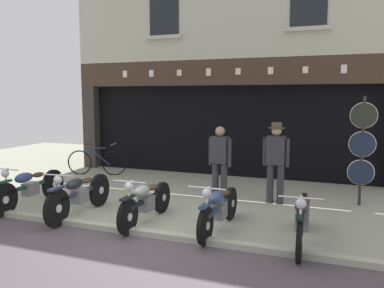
{
  "coord_description": "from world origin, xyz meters",
  "views": [
    {
      "loc": [
        3.04,
        -5.42,
        2.27
      ],
      "look_at": [
        0.01,
        2.56,
        1.23
      ],
      "focal_mm": 36.46,
      "sensor_mm": 36.0,
      "label": 1
    }
  ],
  "objects_px": {
    "motorcycle_center_left": "(79,194)",
    "tyre_sign_pole": "(362,145)",
    "motorcycle_center": "(146,201)",
    "leaning_bicycle": "(96,162)",
    "motorcycle_right": "(302,218)",
    "salesman_left": "(220,158)",
    "advert_board_near": "(155,118)",
    "shopkeeper_center": "(276,158)",
    "motorcycle_left": "(30,187)",
    "motorcycle_center_right": "(219,208)"
  },
  "relations": [
    {
      "from": "motorcycle_center_right",
      "to": "shopkeeper_center",
      "type": "xyz_separation_m",
      "value": [
        0.61,
        2.14,
        0.56
      ]
    },
    {
      "from": "salesman_left",
      "to": "shopkeeper_center",
      "type": "xyz_separation_m",
      "value": [
        1.25,
        -0.03,
        0.08
      ]
    },
    {
      "from": "motorcycle_right",
      "to": "leaning_bicycle",
      "type": "bearing_deg",
      "value": -31.99
    },
    {
      "from": "motorcycle_right",
      "to": "shopkeeper_center",
      "type": "height_order",
      "value": "shopkeeper_center"
    },
    {
      "from": "motorcycle_center",
      "to": "shopkeeper_center",
      "type": "bearing_deg",
      "value": -132.09
    },
    {
      "from": "motorcycle_center_left",
      "to": "motorcycle_center_right",
      "type": "relative_size",
      "value": 1.06
    },
    {
      "from": "motorcycle_right",
      "to": "motorcycle_center",
      "type": "bearing_deg",
      "value": -3.29
    },
    {
      "from": "motorcycle_right",
      "to": "tyre_sign_pole",
      "type": "relative_size",
      "value": 0.9
    },
    {
      "from": "motorcycle_left",
      "to": "shopkeeper_center",
      "type": "height_order",
      "value": "shopkeeper_center"
    },
    {
      "from": "motorcycle_center_right",
      "to": "motorcycle_right",
      "type": "distance_m",
      "value": 1.38
    },
    {
      "from": "motorcycle_left",
      "to": "motorcycle_center_right",
      "type": "height_order",
      "value": "motorcycle_left"
    },
    {
      "from": "motorcycle_center",
      "to": "motorcycle_center_right",
      "type": "relative_size",
      "value": 0.99
    },
    {
      "from": "motorcycle_center_left",
      "to": "salesman_left",
      "type": "xyz_separation_m",
      "value": [
        2.1,
        2.29,
        0.46
      ]
    },
    {
      "from": "motorcycle_center",
      "to": "tyre_sign_pole",
      "type": "bearing_deg",
      "value": -144.66
    },
    {
      "from": "motorcycle_left",
      "to": "tyre_sign_pole",
      "type": "xyz_separation_m",
      "value": [
        6.39,
        2.54,
        0.85
      ]
    },
    {
      "from": "motorcycle_center",
      "to": "tyre_sign_pole",
      "type": "xyz_separation_m",
      "value": [
        3.66,
        2.62,
        0.87
      ]
    },
    {
      "from": "motorcycle_right",
      "to": "motorcycle_center_right",
      "type": "bearing_deg",
      "value": -6.35
    },
    {
      "from": "motorcycle_left",
      "to": "motorcycle_center_left",
      "type": "distance_m",
      "value": 1.36
    },
    {
      "from": "shopkeeper_center",
      "to": "tyre_sign_pole",
      "type": "xyz_separation_m",
      "value": [
        1.69,
        0.42,
        0.31
      ]
    },
    {
      "from": "motorcycle_center_right",
      "to": "salesman_left",
      "type": "bearing_deg",
      "value": -72.37
    },
    {
      "from": "motorcycle_left",
      "to": "motorcycle_center_left",
      "type": "bearing_deg",
      "value": 171.49
    },
    {
      "from": "salesman_left",
      "to": "motorcycle_center_left",
      "type": "bearing_deg",
      "value": 57.86
    },
    {
      "from": "motorcycle_left",
      "to": "leaning_bicycle",
      "type": "xyz_separation_m",
      "value": [
        -0.67,
        3.35,
        -0.04
      ]
    },
    {
      "from": "motorcycle_left",
      "to": "shopkeeper_center",
      "type": "bearing_deg",
      "value": -157.92
    },
    {
      "from": "motorcycle_center_left",
      "to": "advert_board_near",
      "type": "relative_size",
      "value": 2.06
    },
    {
      "from": "motorcycle_center_right",
      "to": "advert_board_near",
      "type": "bearing_deg",
      "value": -52.01
    },
    {
      "from": "motorcycle_center_left",
      "to": "motorcycle_center",
      "type": "height_order",
      "value": "motorcycle_center_left"
    },
    {
      "from": "motorcycle_center",
      "to": "motorcycle_center_right",
      "type": "distance_m",
      "value": 1.36
    },
    {
      "from": "shopkeeper_center",
      "to": "advert_board_near",
      "type": "relative_size",
      "value": 1.71
    },
    {
      "from": "shopkeeper_center",
      "to": "advert_board_near",
      "type": "bearing_deg",
      "value": -29.77
    },
    {
      "from": "salesman_left",
      "to": "leaning_bicycle",
      "type": "bearing_deg",
      "value": -5.96
    },
    {
      "from": "motorcycle_center",
      "to": "shopkeeper_center",
      "type": "xyz_separation_m",
      "value": [
        1.97,
        2.2,
        0.56
      ]
    },
    {
      "from": "motorcycle_center",
      "to": "leaning_bicycle",
      "type": "xyz_separation_m",
      "value": [
        -3.4,
        3.43,
        -0.03
      ]
    },
    {
      "from": "tyre_sign_pole",
      "to": "advert_board_near",
      "type": "relative_size",
      "value": 2.26
    },
    {
      "from": "motorcycle_center_left",
      "to": "tyre_sign_pole",
      "type": "relative_size",
      "value": 0.91
    },
    {
      "from": "salesman_left",
      "to": "advert_board_near",
      "type": "distance_m",
      "value": 3.86
    },
    {
      "from": "motorcycle_center_right",
      "to": "shopkeeper_center",
      "type": "distance_m",
      "value": 2.3
    },
    {
      "from": "motorcycle_center",
      "to": "tyre_sign_pole",
      "type": "height_order",
      "value": "tyre_sign_pole"
    },
    {
      "from": "advert_board_near",
      "to": "leaning_bicycle",
      "type": "bearing_deg",
      "value": -134.54
    },
    {
      "from": "motorcycle_center",
      "to": "leaning_bicycle",
      "type": "distance_m",
      "value": 4.83
    },
    {
      "from": "motorcycle_center",
      "to": "salesman_left",
      "type": "distance_m",
      "value": 2.39
    },
    {
      "from": "motorcycle_left",
      "to": "leaning_bicycle",
      "type": "height_order",
      "value": "leaning_bicycle"
    },
    {
      "from": "salesman_left",
      "to": "tyre_sign_pole",
      "type": "relative_size",
      "value": 0.7
    },
    {
      "from": "salesman_left",
      "to": "advert_board_near",
      "type": "height_order",
      "value": "advert_board_near"
    },
    {
      "from": "motorcycle_center",
      "to": "tyre_sign_pole",
      "type": "distance_m",
      "value": 4.59
    },
    {
      "from": "tyre_sign_pole",
      "to": "motorcycle_center_left",
      "type": "bearing_deg",
      "value": -151.95
    },
    {
      "from": "tyre_sign_pole",
      "to": "advert_board_near",
      "type": "height_order",
      "value": "tyre_sign_pole"
    },
    {
      "from": "motorcycle_center_left",
      "to": "advert_board_near",
      "type": "height_order",
      "value": "advert_board_near"
    },
    {
      "from": "motorcycle_center_left",
      "to": "motorcycle_right",
      "type": "relative_size",
      "value": 1.01
    },
    {
      "from": "salesman_left",
      "to": "shopkeeper_center",
      "type": "distance_m",
      "value": 1.25
    }
  ]
}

